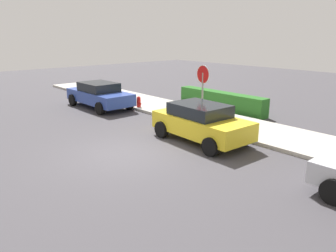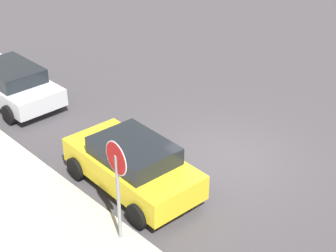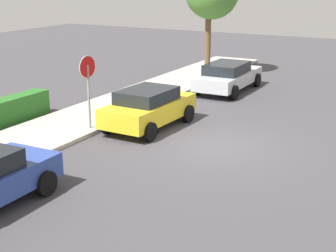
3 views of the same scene
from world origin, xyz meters
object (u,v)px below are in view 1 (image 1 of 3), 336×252
parked_car_yellow (201,122)px  fire_hydrant (139,103)px  stop_sign (203,85)px  parked_car_blue (99,95)px

parked_car_yellow → fire_hydrant: size_ratio=5.48×
parked_car_yellow → stop_sign: bearing=132.1°
parked_car_blue → fire_hydrant: (1.81, 1.32, -0.36)m
parked_car_yellow → parked_car_blue: bearing=179.0°
parked_car_yellow → parked_car_blue: parked_car_yellow is taller
parked_car_blue → fire_hydrant: size_ratio=6.13×
stop_sign → fire_hydrant: bearing=-179.0°
stop_sign → fire_hydrant: stop_sign is taller
parked_car_blue → fire_hydrant: 2.27m
fire_hydrant → parked_car_yellow: bearing=-13.8°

